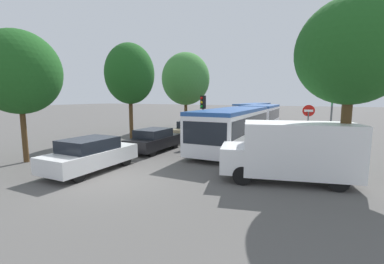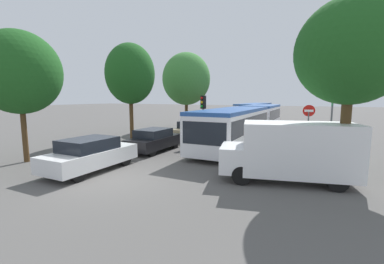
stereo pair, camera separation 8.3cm
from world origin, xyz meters
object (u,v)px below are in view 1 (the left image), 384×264
at_px(queued_car_tan, 193,130).
at_px(traffic_light, 203,109).
at_px(tree_left_far, 186,79).
at_px(direction_sign_post, 332,110).
at_px(white_van, 292,150).
at_px(articulated_bus, 247,121).
at_px(city_bus_rear, 253,110).
at_px(queued_car_red, 218,124).
at_px(tree_right_near, 351,52).
at_px(no_entry_sign, 308,120).
at_px(tree_left_mid, 130,74).
at_px(queued_car_black, 154,140).
at_px(queued_car_white, 91,154).
at_px(tree_left_near, 20,75).

height_order(queued_car_tan, traffic_light, traffic_light).
bearing_deg(tree_left_far, direction_sign_post, -28.09).
distance_m(white_van, traffic_light, 8.63).
bearing_deg(white_van, tree_left_far, -62.87).
distance_m(articulated_bus, city_bus_rear, 18.12).
xyz_separation_m(queued_car_tan, direction_sign_post, (9.50, -1.20, 1.82)).
distance_m(direction_sign_post, tree_left_far, 15.30).
height_order(queued_car_red, tree_left_far, tree_left_far).
bearing_deg(direction_sign_post, tree_right_near, 96.42).
bearing_deg(direction_sign_post, no_entry_sign, -17.55).
xyz_separation_m(queued_car_tan, tree_left_far, (-3.80, 5.89, 4.43)).
distance_m(city_bus_rear, traffic_light, 21.25).
bearing_deg(no_entry_sign, traffic_light, -81.03).
relative_size(white_van, traffic_light, 1.57).
height_order(queued_car_tan, tree_left_mid, tree_left_mid).
bearing_deg(direction_sign_post, tree_left_mid, 7.41).
xyz_separation_m(queued_car_black, no_entry_sign, (8.33, 4.43, 1.18)).
bearing_deg(no_entry_sign, articulated_bus, -118.66).
relative_size(queued_car_red, traffic_light, 1.16).
height_order(queued_car_tan, direction_sign_post, direction_sign_post).
relative_size(queued_car_white, tree_left_far, 0.55).
bearing_deg(queued_car_white, city_bus_rear, -1.20).
distance_m(queued_car_black, tree_left_far, 12.51).
bearing_deg(queued_car_tan, tree_left_mid, 116.79).
xyz_separation_m(traffic_light, no_entry_sign, (6.61, 1.04, -0.62)).
height_order(traffic_light, direction_sign_post, direction_sign_post).
height_order(white_van, tree_left_near, tree_left_near).
bearing_deg(tree_right_near, queued_car_tan, 145.17).
xyz_separation_m(white_van, no_entry_sign, (0.22, 6.71, 0.64)).
bearing_deg(tree_left_near, articulated_bus, 55.37).
height_order(articulated_bus, queued_car_tan, articulated_bus).
bearing_deg(tree_left_near, city_bus_rear, 81.43).
bearing_deg(tree_left_near, queued_car_white, 3.89).
xyz_separation_m(city_bus_rear, white_van, (7.96, -26.83, -0.17)).
relative_size(queued_car_tan, direction_sign_post, 1.17).
bearing_deg(tree_left_far, no_entry_sign, -28.79).
bearing_deg(tree_left_mid, tree_left_near, -90.68).
relative_size(queued_car_red, tree_left_near, 0.60).
relative_size(traffic_light, tree_left_far, 0.43).
bearing_deg(queued_car_red, tree_right_near, -142.70).
bearing_deg(no_entry_sign, queued_car_tan, -95.14).
xyz_separation_m(queued_car_red, tree_left_far, (-3.67, 0.06, 4.48)).
bearing_deg(queued_car_black, queued_car_white, 178.93).
distance_m(city_bus_rear, tree_left_far, 14.53).
distance_m(articulated_bus, tree_left_far, 9.51).
xyz_separation_m(queued_car_white, traffic_light, (1.74, 8.21, 1.75)).
relative_size(queued_car_red, direction_sign_post, 1.09).
bearing_deg(no_entry_sign, city_bus_rear, -157.88).
distance_m(queued_car_red, tree_right_near, 16.65).
relative_size(queued_car_tan, queued_car_red, 1.07).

